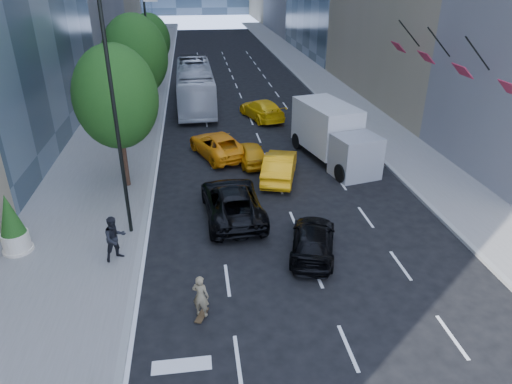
{
  "coord_description": "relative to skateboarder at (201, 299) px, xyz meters",
  "views": [
    {
      "loc": [
        -3.35,
        -14.23,
        10.77
      ],
      "look_at": [
        -0.8,
        4.22,
        1.6
      ],
      "focal_mm": 32.0,
      "sensor_mm": 36.0,
      "label": 1
    }
  ],
  "objects": [
    {
      "name": "skateboarder",
      "position": [
        0.0,
        0.0,
        0.0
      ],
      "size": [
        0.69,
        0.58,
        1.6
      ],
      "primitive_type": "imported",
      "rotation": [
        0.0,
        0.0,
        2.74
      ],
      "color": "#736648",
      "rests_on": "ground"
    },
    {
      "name": "tree_far",
      "position": [
        -3.67,
        33.95,
        3.82
      ],
      "size": [
        3.9,
        3.9,
        6.92
      ],
      "color": "black",
      "rests_on": "sidewalk_left"
    },
    {
      "name": "pedestrian_a",
      "position": [
        -3.27,
        3.79,
        0.31
      ],
      "size": [
        1.18,
        1.12,
        1.92
      ],
      "primitive_type": "imported",
      "rotation": [
        0.0,
        0.0,
        0.6
      ],
      "color": "black",
      "rests_on": "sidewalk_left"
    },
    {
      "name": "taxi_d",
      "position": [
        5.42,
        22.45,
        -0.04
      ],
      "size": [
        3.5,
        5.6,
        1.51
      ],
      "primitive_type": "imported",
      "rotation": [
        0.0,
        0.0,
        3.43
      ],
      "color": "yellow",
      "rests_on": "ground"
    },
    {
      "name": "taxi_b",
      "position": [
        4.73,
        10.95,
        -0.03
      ],
      "size": [
        2.89,
        4.95,
        1.54
      ],
      "primitive_type": "imported",
      "rotation": [
        0.0,
        0.0,
        2.86
      ],
      "color": "#FFA60D",
      "rests_on": "ground"
    },
    {
      "name": "box_truck",
      "position": [
        8.46,
        13.26,
        0.9
      ],
      "size": [
        4.01,
        7.35,
        3.33
      ],
      "rotation": [
        0.0,
        0.0,
        0.23
      ],
      "color": "beige",
      "rests_on": "ground"
    },
    {
      "name": "black_sedan_lincoln",
      "position": [
        1.69,
        6.95,
        -0.01
      ],
      "size": [
        2.94,
        5.81,
        1.58
      ],
      "primitive_type": "imported",
      "rotation": [
        0.0,
        0.0,
        3.2
      ],
      "color": "black",
      "rests_on": "ground"
    },
    {
      "name": "traffic_signal",
      "position": [
        -2.87,
        41.95,
        3.44
      ],
      "size": [
        2.48,
        0.53,
        5.2
      ],
      "color": "black",
      "rests_on": "sidewalk_left"
    },
    {
      "name": "facade_flags",
      "position": [
        14.17,
        11.95,
        5.39
      ],
      "size": [
        1.85,
        13.3,
        2.05
      ],
      "color": "black",
      "rests_on": "ground"
    },
    {
      "name": "city_bus",
      "position": [
        0.33,
        27.03,
        0.94
      ],
      "size": [
        3.07,
        12.53,
        3.48
      ],
      "primitive_type": "imported",
      "rotation": [
        0.0,
        0.0,
        0.01
      ],
      "color": "silver",
      "rests_on": "ground"
    },
    {
      "name": "planter_shrub",
      "position": [
        -7.47,
        4.95,
        0.59
      ],
      "size": [
        1.09,
        1.09,
        2.61
      ],
      "color": "beige",
      "rests_on": "sidewalk_left"
    },
    {
      "name": "sidewalk_right",
      "position": [
        13.53,
        31.95,
        -0.72
      ],
      "size": [
        4.0,
        120.0,
        0.15
      ],
      "primitive_type": "cube",
      "color": "slate",
      "rests_on": "ground"
    },
    {
      "name": "taxi_c",
      "position": [
        1.53,
        14.95,
        -0.07
      ],
      "size": [
        4.06,
        5.76,
        1.46
      ],
      "primitive_type": "imported",
      "rotation": [
        0.0,
        0.0,
        3.49
      ],
      "color": "orange",
      "rests_on": "ground"
    },
    {
      "name": "sidewalk_left",
      "position": [
        -5.47,
        31.95,
        -0.72
      ],
      "size": [
        6.0,
        120.0,
        0.15
      ],
      "primitive_type": "cube",
      "color": "slate",
      "rests_on": "ground"
    },
    {
      "name": "tree_mid",
      "position": [
        -3.67,
        20.95,
        4.52
      ],
      "size": [
        4.5,
        4.5,
        7.99
      ],
      "color": "black",
      "rests_on": "sidewalk_left"
    },
    {
      "name": "black_sedan_mercedes",
      "position": [
        4.73,
        3.34,
        -0.17
      ],
      "size": [
        2.91,
        4.65,
        1.26
      ],
      "primitive_type": "imported",
      "rotation": [
        0.0,
        0.0,
        2.86
      ],
      "color": "black",
      "rests_on": "ground"
    },
    {
      "name": "lamp_far",
      "position": [
        -2.79,
        23.95,
        5.01
      ],
      "size": [
        2.13,
        0.22,
        10.0
      ],
      "color": "black",
      "rests_on": "sidewalk_left"
    },
    {
      "name": "taxi_a",
      "position": [
        3.42,
        13.45,
        -0.14
      ],
      "size": [
        1.88,
        3.97,
        1.31
      ],
      "primitive_type": "imported",
      "rotation": [
        0.0,
        0.0,
        3.23
      ],
      "color": "orange",
      "rests_on": "ground"
    },
    {
      "name": "pedestrian_b",
      "position": [
        -3.27,
        19.95,
        0.24
      ],
      "size": [
        1.13,
        0.74,
        1.79
      ],
      "primitive_type": "imported",
      "rotation": [
        0.0,
        0.0,
        2.82
      ],
      "color": "black",
      "rests_on": "sidewalk_left"
    },
    {
      "name": "lamp_near",
      "position": [
        -2.79,
        5.95,
        5.01
      ],
      "size": [
        2.13,
        0.22,
        10.0
      ],
      "color": "black",
      "rests_on": "sidewalk_left"
    },
    {
      "name": "tree_near",
      "position": [
        -3.67,
        10.95,
        4.17
      ],
      "size": [
        4.2,
        4.2,
        7.46
      ],
      "color": "black",
      "rests_on": "sidewalk_left"
    },
    {
      "name": "ground",
      "position": [
        3.53,
        1.95,
        -0.8
      ],
      "size": [
        160.0,
        160.0,
        0.0
      ],
      "primitive_type": "plane",
      "color": "black",
      "rests_on": "ground"
    }
  ]
}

